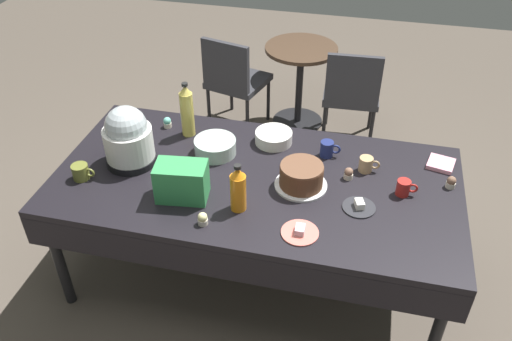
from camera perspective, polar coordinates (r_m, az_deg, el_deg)
name	(u,v)px	position (r m, az deg, el deg)	size (l,w,h in m)	color
ground	(256,272)	(3.38, 0.00, -10.86)	(9.00, 9.00, 0.00)	brown
potluck_table	(256,187)	(2.91, 0.00, -1.76)	(2.20, 1.10, 0.75)	black
frosted_layer_cake	(301,176)	(2.79, 4.92, -0.63)	(0.28, 0.28, 0.13)	silver
slow_cooker	(128,138)	(2.98, -13.67, 3.45)	(0.28, 0.28, 0.35)	black
glass_salad_bowl	(215,147)	(3.04, -4.43, 2.58)	(0.24, 0.24, 0.09)	#B2C6BC
ceramic_snack_bowl	(274,137)	(3.13, 1.92, 3.61)	(0.22, 0.22, 0.07)	silver
dessert_plate_coral	(300,232)	(2.55, 4.76, -6.62)	(0.18, 0.18, 0.04)	#E07266
dessert_plate_charcoal	(359,206)	(2.72, 11.07, -3.82)	(0.17, 0.17, 0.05)	#2D2D33
dessert_plate_teal	(123,128)	(3.37, -14.17, 4.49)	(0.15, 0.15, 0.04)	teal
cupcake_vanilla	(203,219)	(2.58, -5.78, -5.23)	(0.05, 0.05, 0.07)	beige
cupcake_mint	(349,174)	(2.89, 9.97, -0.33)	(0.05, 0.05, 0.07)	beige
cupcake_rose	(167,123)	(3.32, -9.56, 5.14)	(0.05, 0.05, 0.07)	beige
cupcake_cocoa	(451,182)	(2.97, 20.34, -1.21)	(0.05, 0.05, 0.07)	beige
soda_bottle_ginger_ale	(187,111)	(3.17, -7.47, 6.41)	(0.08, 0.08, 0.35)	gold
soda_bottle_orange_juice	(238,189)	(2.60, -1.95, -2.01)	(0.08, 0.08, 0.27)	orange
coffee_mug_tan	(366,164)	(2.96, 11.84, 0.67)	(0.12, 0.08, 0.09)	tan
coffee_mug_navy	(327,149)	(3.04, 7.72, 2.33)	(0.12, 0.08, 0.09)	navy
coffee_mug_red	(404,188)	(2.84, 15.69, -1.80)	(0.11, 0.07, 0.09)	#B2231E
coffee_mug_olive	(81,172)	(3.00, -18.39, -0.15)	(0.13, 0.09, 0.09)	olive
soda_carton	(182,181)	(2.71, -8.03, -1.17)	(0.26, 0.16, 0.20)	#338C4C
paper_napkin_stack	(441,164)	(3.13, 19.35, 0.69)	(0.14, 0.14, 0.02)	pink
maroon_chair_left	(234,78)	(4.44, -2.41, 10.00)	(0.54, 0.54, 0.85)	#333338
maroon_chair_right	(352,91)	(4.31, 10.30, 8.47)	(0.46, 0.46, 0.85)	#333338
round_cafe_table	(300,72)	(4.54, 4.79, 10.60)	(0.60, 0.60, 0.72)	#473323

